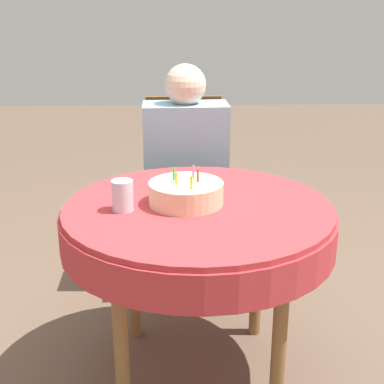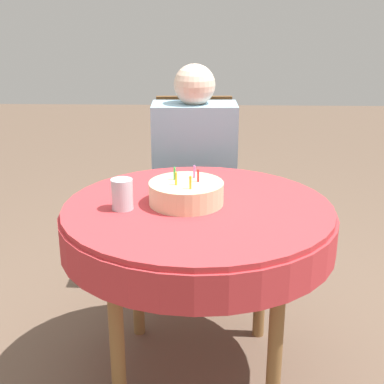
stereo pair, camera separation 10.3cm
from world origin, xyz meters
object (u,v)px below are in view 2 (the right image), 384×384
chair (194,188)px  person (194,159)px  drinking_glass (122,194)px  birthday_cake (186,193)px

chair → person: bearing=-90.0°
chair → drinking_glass: size_ratio=8.74×
person → birthday_cake: 0.71m
person → drinking_glass: bearing=-108.6°
chair → birthday_cake: 0.85m
birthday_cake → drinking_glass: (-0.22, -0.06, 0.01)m
person → drinking_glass: size_ratio=10.43×
chair → person: 0.21m
chair → person: (0.00, -0.10, 0.18)m
person → chair: bearing=90.0°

